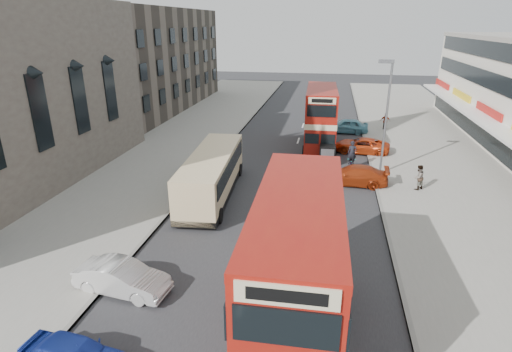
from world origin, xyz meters
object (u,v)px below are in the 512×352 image
Objects in this scene: street_lamp at (386,110)px; car_left_front at (122,278)px; pedestrian_near at (418,177)px; car_right_c at (346,126)px; coach at (212,173)px; pedestrian_far at (385,121)px; cyclist at (352,160)px; bus_main at (297,275)px; car_right_b at (361,146)px; bus_second at (321,118)px; car_right_a at (354,175)px.

street_lamp is 2.04× the size of car_left_front.
pedestrian_near is (13.89, 13.30, 0.34)m from car_left_front.
coach is at bearing -27.70° from car_right_c.
pedestrian_far is 0.75× the size of cyclist.
bus_main is 2.11× the size of car_right_b.
car_right_a is at bearing 105.61° from bus_second.
car_left_front is (-7.21, -22.10, -2.00)m from bus_second.
bus_main reaches higher than bus_second.
street_lamp reaches higher than car_right_c.
car_right_b is 6.58m from car_right_c.
bus_main is 0.98× the size of coach.
cyclist is (-4.10, 3.65, -0.26)m from pedestrian_near.
car_right_b is 1.07× the size of car_right_c.
car_right_b is (10.77, 21.23, -0.02)m from car_left_front.
car_left_front is 29.34m from car_right_c.
car_left_front is 2.36× the size of pedestrian_near.
street_lamp is 1.77× the size of car_right_b.
bus_main is 4.46× the size of cyclist.
car_right_b is 2.11× the size of cyclist.
car_right_a is 2.80× the size of pedestrian_far.
street_lamp is 20.27m from car_left_front.
car_right_b is at bearing 43.90° from coach.
car_right_c is at bearing -115.20° from bus_second.
pedestrian_far is (-0.31, 16.22, -0.02)m from pedestrian_near.
pedestrian_far is at bearing 113.70° from car_right_c.
car_left_front is (-7.21, 1.64, -2.15)m from bus_main.
bus_main is (-4.52, -17.64, -1.98)m from street_lamp.
bus_second is 5.62× the size of pedestrian_far.
car_right_c is at bearing -11.81° from car_left_front.
bus_second is 6.07m from cyclist.
car_right_b is 8.53m from pedestrian_near.
pedestrian_near is at bearing 15.41° from car_right_c.
coach is 14.82m from car_right_b.
car_left_front is 19.57m from cyclist.
bus_second is at bearing -91.16° from bus_main.
coach is 2.16× the size of car_right_a.
bus_second reaches higher than pedestrian_far.
pedestrian_near reaches higher than pedestrian_far.
car_right_a is at bearing -131.01° from street_lamp.
car_right_c is at bearing 93.48° from cyclist.
bus_main reaches higher than coach.
car_right_a is 16.18m from pedestrian_far.
street_lamp reaches higher than car_right_a.
bus_main is 5.75× the size of pedestrian_near.
coach is 2.16× the size of car_right_b.
pedestrian_near is at bearing 125.46° from bus_second.
car_right_c is (-2.09, 11.71, -4.06)m from street_lamp.
coach is 10.32m from car_left_front.
bus_second is at bearing 126.55° from street_lamp.
car_right_a is 7.51m from car_right_b.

